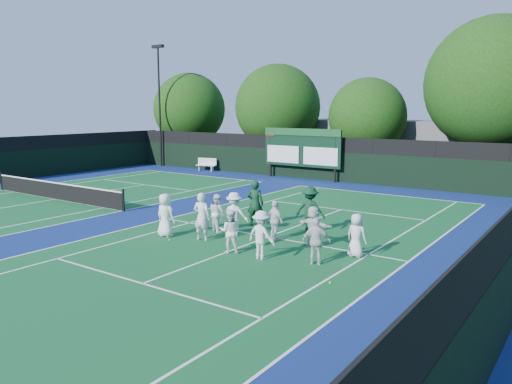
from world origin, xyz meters
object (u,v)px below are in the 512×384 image
Objects in this scene: bench at (207,164)px; coach_left at (255,203)px; scoreboard at (302,148)px; tennis_net at (55,191)px.

coach_left is (14.11, -13.20, 0.43)m from bench.
scoreboard is 16.26m from tennis_net.
bench is at bearing -63.80° from coach_left.
tennis_net is 12.61m from coach_left.
coach_left is (5.55, -13.41, -1.21)m from scoreboard.
coach_left is at bearing -43.08° from bench.
tennis_net reaches higher than bench.
tennis_net is 14.46m from bench.
scoreboard is 0.53× the size of tennis_net.
scoreboard is 3.07× the size of coach_left.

